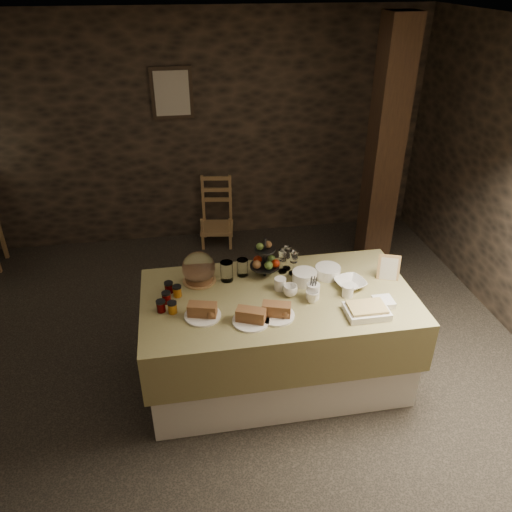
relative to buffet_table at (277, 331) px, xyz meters
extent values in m
cube|color=black|center=(-0.50, 0.13, -0.46)|extent=(5.50, 5.00, 0.01)
cube|color=black|center=(-0.50, 2.63, 0.84)|extent=(5.50, 0.02, 2.60)
cube|color=beige|center=(-0.50, 0.13, 2.14)|extent=(5.50, 5.00, 0.01)
cube|color=silver|center=(0.00, 0.00, -0.08)|extent=(1.97, 1.01, 0.77)
cube|color=olive|center=(0.00, 0.00, 0.14)|extent=(2.04, 1.08, 0.41)
cube|color=#96774B|center=(-2.70, 2.41, -0.13)|extent=(0.04, 0.04, 0.67)
cube|color=#96774B|center=(-0.25, 2.36, -0.26)|extent=(0.43, 0.42, 0.05)
cube|color=#96774B|center=(-0.25, 2.51, 0.17)|extent=(0.36, 0.08, 0.36)
cube|color=black|center=(1.43, 1.61, 0.84)|extent=(0.30, 0.30, 2.60)
cube|color=#32251A|center=(-0.65, 2.60, 1.29)|extent=(0.45, 0.03, 0.55)
cube|color=#BEB5A2|center=(-0.65, 2.57, 1.29)|extent=(0.37, 0.01, 0.47)
cylinder|color=white|center=(0.23, 0.14, 0.39)|extent=(0.19, 0.19, 0.10)
cylinder|color=white|center=(0.44, 0.20, 0.39)|extent=(0.20, 0.20, 0.08)
cylinder|color=white|center=(0.24, -0.07, 0.40)|extent=(0.10, 0.10, 0.12)
imported|color=white|center=(0.09, -0.01, 0.39)|extent=(0.11, 0.11, 0.09)
imported|color=white|center=(0.23, -0.12, 0.39)|extent=(0.13, 0.13, 0.09)
cylinder|color=white|center=(0.03, 0.08, 0.39)|extent=(0.09, 0.09, 0.09)
cylinder|color=white|center=(0.51, -0.09, 0.39)|extent=(0.08, 0.08, 0.09)
imported|color=white|center=(0.57, 0.03, 0.37)|extent=(0.28, 0.28, 0.06)
cylinder|color=#96774B|center=(-0.57, 0.30, 0.35)|extent=(0.26, 0.26, 0.01)
cylinder|color=brown|center=(-0.57, 0.30, 0.39)|extent=(0.22, 0.22, 0.07)
sphere|color=white|center=(-0.57, 0.30, 0.46)|extent=(0.26, 0.26, 0.26)
cylinder|color=black|center=(-0.05, 0.30, 0.51)|extent=(0.02, 0.02, 0.33)
cylinder|color=black|center=(-0.05, 0.30, 0.43)|extent=(0.24, 0.24, 0.01)
cylinder|color=black|center=(-0.05, 0.30, 0.58)|extent=(0.17, 0.17, 0.01)
sphere|color=#4F6E2C|center=(0.01, 0.33, 0.47)|extent=(0.07, 0.07, 0.07)
sphere|color=maroon|center=(-0.10, 0.34, 0.47)|extent=(0.07, 0.07, 0.07)
sphere|color=#4F6E2C|center=(-0.03, 0.24, 0.47)|extent=(0.07, 0.07, 0.07)
sphere|color=brown|center=(-0.12, 0.27, 0.47)|extent=(0.07, 0.07, 0.07)
sphere|color=maroon|center=(0.03, 0.26, 0.47)|extent=(0.07, 0.07, 0.07)
cylinder|color=white|center=(-0.58, -0.16, 0.35)|extent=(0.26, 0.26, 0.01)
cube|color=brown|center=(-0.58, -0.16, 0.40)|extent=(0.22, 0.14, 0.09)
cylinder|color=white|center=(-0.25, -0.28, 0.35)|extent=(0.26, 0.26, 0.01)
cube|color=brown|center=(-0.25, -0.28, 0.40)|extent=(0.22, 0.16, 0.09)
cylinder|color=white|center=(-0.07, -0.24, 0.35)|extent=(0.26, 0.26, 0.01)
cube|color=brown|center=(-0.07, -0.24, 0.40)|extent=(0.22, 0.15, 0.09)
cylinder|color=#4D0304|center=(-0.83, 0.05, 0.38)|extent=(0.06, 0.06, 0.07)
cylinder|color=#AF6812|center=(-0.79, -0.08, 0.38)|extent=(0.06, 0.06, 0.07)
cylinder|color=#4D0304|center=(-0.87, -0.05, 0.38)|extent=(0.06, 0.06, 0.07)
cylinder|color=#AF6812|center=(-0.75, 0.12, 0.38)|extent=(0.06, 0.06, 0.07)
cylinder|color=#4D0304|center=(-0.81, 0.18, 0.38)|extent=(0.06, 0.06, 0.07)
cube|color=white|center=(0.57, -0.33, 0.37)|extent=(0.30, 0.22, 0.05)
cube|color=tan|center=(0.57, -0.33, 0.40)|extent=(0.26, 0.18, 0.02)
cube|color=white|center=(0.73, -0.24, 0.37)|extent=(0.14, 0.14, 0.04)
cube|color=#96774B|center=(0.90, 0.09, 0.43)|extent=(0.18, 0.12, 0.22)
cylinder|color=white|center=(-0.35, 0.28, 0.42)|extent=(0.10, 0.10, 0.16)
cylinder|color=white|center=(-0.22, 0.33, 0.41)|extent=(0.09, 0.09, 0.14)
camera|label=1|loc=(-0.68, -3.00, 2.49)|focal=35.00mm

